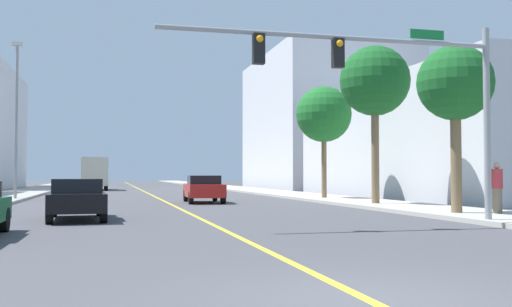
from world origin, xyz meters
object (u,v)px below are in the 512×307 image
at_px(palm_mid, 375,82).
at_px(car_black, 77,198).
at_px(delivery_truck, 95,173).
at_px(palm_far, 324,115).
at_px(palm_near, 455,85).
at_px(car_red, 204,189).
at_px(pedestrian, 497,188).
at_px(street_lamp, 16,112).
at_px(traffic_signal_mast, 390,76).

distance_m(palm_mid, car_black, 15.10).
distance_m(palm_mid, delivery_truck, 36.07).
height_order(palm_far, delivery_truck, palm_far).
height_order(palm_near, car_red, palm_near).
xyz_separation_m(delivery_truck, pedestrian, (14.47, -40.86, -0.61)).
xyz_separation_m(palm_mid, car_black, (-13.22, -5.12, -5.18)).
height_order(street_lamp, palm_near, street_lamp).
xyz_separation_m(palm_near, palm_mid, (0.23, 6.99, 1.19)).
bearing_deg(palm_mid, traffic_signal_mast, -113.20).
relative_size(traffic_signal_mast, palm_far, 1.54).
bearing_deg(car_red, palm_mid, -34.56).
height_order(palm_near, car_black, palm_near).
distance_m(traffic_signal_mast, pedestrian, 6.58).
bearing_deg(palm_mid, pedestrian, -83.25).
distance_m(palm_near, palm_mid, 7.09).
distance_m(street_lamp, palm_far, 17.73).
height_order(palm_near, pedestrian, palm_near).
bearing_deg(traffic_signal_mast, delivery_truck, 102.13).
bearing_deg(palm_near, delivery_truck, 108.37).
height_order(street_lamp, delivery_truck, street_lamp).
bearing_deg(pedestrian, delivery_truck, -58.04).
distance_m(palm_mid, palm_far, 7.05).
relative_size(palm_far, car_black, 1.46).
xyz_separation_m(palm_mid, car_red, (-7.31, 5.52, -5.14)).
bearing_deg(car_red, street_lamp, 157.57).
relative_size(street_lamp, palm_near, 1.49).
distance_m(car_red, pedestrian, 15.58).
height_order(traffic_signal_mast, delivery_truck, traffic_signal_mast).
relative_size(palm_near, palm_mid, 0.80).
bearing_deg(palm_mid, palm_far, 89.46).
xyz_separation_m(traffic_signal_mast, car_black, (-8.94, 4.88, -3.66)).
height_order(palm_near, palm_far, palm_far).
bearing_deg(traffic_signal_mast, street_lamp, 122.95).
relative_size(traffic_signal_mast, pedestrian, 5.67).
relative_size(palm_mid, delivery_truck, 0.95).
bearing_deg(street_lamp, car_red, -24.92).
bearing_deg(delivery_truck, pedestrian, -71.85).
bearing_deg(car_red, pedestrian, -55.65).
bearing_deg(palm_far, car_black, -137.66).
height_order(car_red, pedestrian, pedestrian).
bearing_deg(street_lamp, palm_mid, -30.40).
relative_size(car_black, car_red, 1.03).
height_order(palm_near, palm_mid, palm_mid).
bearing_deg(pedestrian, palm_near, -19.89).
relative_size(palm_far, delivery_truck, 0.83).
bearing_deg(car_black, pedestrian, -13.25).
distance_m(traffic_signal_mast, palm_mid, 10.98).
height_order(traffic_signal_mast, palm_far, palm_far).
bearing_deg(palm_mid, street_lamp, 149.60).
height_order(car_black, pedestrian, pedestrian).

